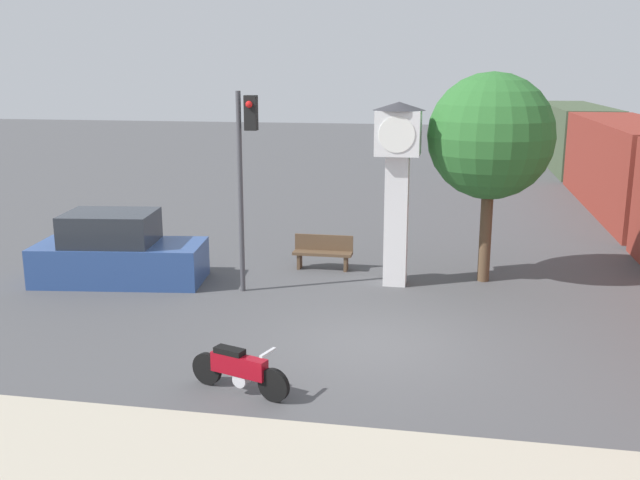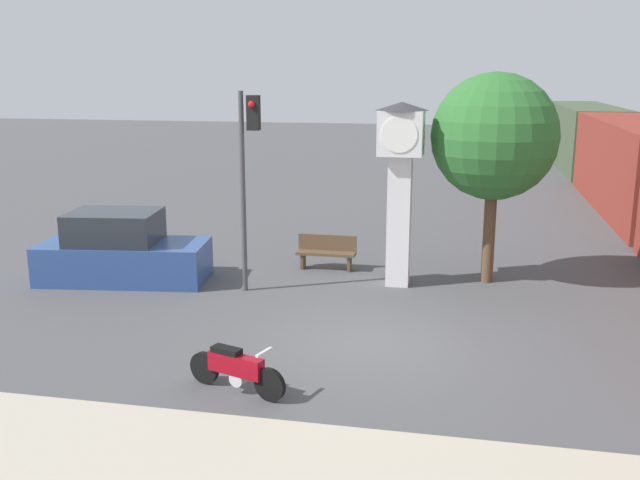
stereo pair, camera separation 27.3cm
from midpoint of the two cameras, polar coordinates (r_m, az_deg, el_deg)
ground_plane at (r=14.26m, az=4.71°, el=-8.26°), size 120.00×120.00×0.00m
motorcycle at (r=12.13m, az=-6.11°, el=-10.22°), size 1.85×0.74×0.85m
clock_tower at (r=17.51m, az=6.90°, el=5.96°), size 1.28×1.28×4.53m
freight_train at (r=29.84m, az=24.29°, el=5.36°), size 2.80×38.87×3.40m
traffic_light at (r=16.90m, az=-5.35°, el=6.61°), size 0.50×0.35×4.80m
street_tree at (r=18.10m, az=14.21°, el=7.98°), size 3.11×3.11×5.24m
bench at (r=19.29m, az=0.93°, el=-0.91°), size 1.60×0.44×0.92m
parked_car at (r=18.82m, az=-15.19°, el=-0.93°), size 4.40×2.34×1.80m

